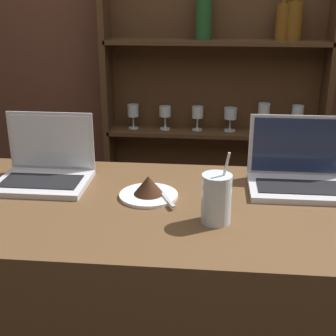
{
  "coord_description": "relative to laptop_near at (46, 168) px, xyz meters",
  "views": [
    {
      "loc": [
        -0.02,
        -0.91,
        1.66
      ],
      "look_at": [
        -0.14,
        0.37,
        1.17
      ],
      "focal_mm": 50.0,
      "sensor_mm": 36.0,
      "label": 1
    }
  ],
  "objects": [
    {
      "name": "back_shelf",
      "position": [
        0.55,
        0.97,
        -0.17
      ],
      "size": [
        1.11,
        0.18,
        1.79
      ],
      "color": "#472D19",
      "rests_on": "ground_plane"
    },
    {
      "name": "back_wall",
      "position": [
        0.56,
        1.05,
        0.23
      ],
      "size": [
        7.0,
        0.06,
        2.7
      ],
      "color": "brown",
      "rests_on": "ground_plane"
    },
    {
      "name": "cake_plate",
      "position": [
        0.35,
        -0.09,
        -0.02
      ],
      "size": [
        0.18,
        0.18,
        0.07
      ],
      "color": "white",
      "rests_on": "bar_counter"
    },
    {
      "name": "water_glass",
      "position": [
        0.55,
        -0.24,
        0.02
      ],
      "size": [
        0.08,
        0.08,
        0.2
      ],
      "color": "silver",
      "rests_on": "bar_counter"
    },
    {
      "name": "laptop_far",
      "position": [
        0.82,
        0.03,
        0.0
      ],
      "size": [
        0.33,
        0.21,
        0.22
      ],
      "color": "silver",
      "rests_on": "bar_counter"
    },
    {
      "name": "laptop_near",
      "position": [
        0.0,
        0.0,
        0.0
      ],
      "size": [
        0.29,
        0.22,
        0.22
      ],
      "color": "silver",
      "rests_on": "bar_counter"
    }
  ]
}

